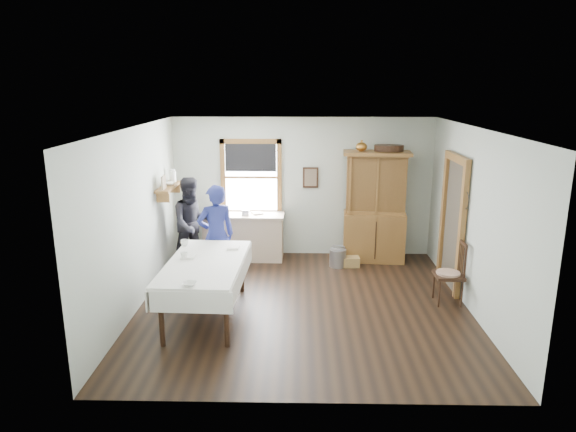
{
  "coord_description": "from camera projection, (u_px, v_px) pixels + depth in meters",
  "views": [
    {
      "loc": [
        -0.08,
        -7.31,
        3.31
      ],
      "look_at": [
        -0.24,
        0.3,
        1.34
      ],
      "focal_mm": 32.0,
      "sensor_mm": 36.0,
      "label": 1
    }
  ],
  "objects": [
    {
      "name": "figure_dark",
      "position": [
        193.0,
        227.0,
        9.3
      ],
      "size": [
        0.96,
        0.89,
        1.57
      ],
      "primitive_type": "imported",
      "rotation": [
        0.0,
        0.0,
        0.51
      ],
      "color": "black",
      "rests_on": "room"
    },
    {
      "name": "shelf_bowl",
      "position": [
        169.0,
        184.0,
        9.05
      ],
      "size": [
        0.22,
        0.22,
        0.05
      ],
      "primitive_type": "imported",
      "color": "white",
      "rests_on": "wall_shelf"
    },
    {
      "name": "work_counter",
      "position": [
        244.0,
        236.0,
        9.9
      ],
      "size": [
        1.57,
        0.62,
        0.89
      ],
      "primitive_type": "cube",
      "rotation": [
        0.0,
        0.0,
        -0.02
      ],
      "color": "tan",
      "rests_on": "room"
    },
    {
      "name": "wall_shelf",
      "position": [
        169.0,
        185.0,
        9.04
      ],
      "size": [
        0.24,
        1.0,
        0.44
      ],
      "color": "#925E2D",
      "rests_on": "room"
    },
    {
      "name": "table_bowl",
      "position": [
        190.0,
        284.0,
        6.47
      ],
      "size": [
        0.23,
        0.23,
        0.05
      ],
      "primitive_type": "imported",
      "rotation": [
        0.0,
        0.0,
        -0.2
      ],
      "color": "white",
      "rests_on": "dining_table"
    },
    {
      "name": "counter_bowl",
      "position": [
        217.0,
        213.0,
        9.78
      ],
      "size": [
        0.19,
        0.19,
        0.06
      ],
      "primitive_type": "imported",
      "rotation": [
        0.0,
        0.0,
        -0.02
      ],
      "color": "white",
      "rests_on": "work_counter"
    },
    {
      "name": "table_cup_a",
      "position": [
        185.0,
        243.0,
        8.05
      ],
      "size": [
        0.14,
        0.14,
        0.1
      ],
      "primitive_type": "imported",
      "rotation": [
        0.0,
        0.0,
        -0.21
      ],
      "color": "white",
      "rests_on": "dining_table"
    },
    {
      "name": "doorway",
      "position": [
        453.0,
        219.0,
        8.38
      ],
      "size": [
        0.09,
        1.14,
        2.22
      ],
      "color": "#433B2F",
      "rests_on": "room"
    },
    {
      "name": "dining_table",
      "position": [
        206.0,
        289.0,
        7.45
      ],
      "size": [
        1.18,
        2.13,
        0.84
      ],
      "primitive_type": "cube",
      "rotation": [
        0.0,
        0.0,
        -0.04
      ],
      "color": "white",
      "rests_on": "room"
    },
    {
      "name": "spindle_chair",
      "position": [
        449.0,
        272.0,
        7.87
      ],
      "size": [
        0.46,
        0.46,
        1.0
      ],
      "primitive_type": "cube",
      "rotation": [
        0.0,
        0.0,
        -0.01
      ],
      "color": "#321C11",
      "rests_on": "room"
    },
    {
      "name": "framed_picture",
      "position": [
        311.0,
        178.0,
        9.89
      ],
      "size": [
        0.3,
        0.04,
        0.4
      ],
      "primitive_type": "cube",
      "color": "#321C11",
      "rests_on": "room"
    },
    {
      "name": "pail",
      "position": [
        338.0,
        258.0,
        9.54
      ],
      "size": [
        0.41,
        0.41,
        0.33
      ],
      "primitive_type": "cube",
      "rotation": [
        0.0,
        0.0,
        0.43
      ],
      "color": "gray",
      "rests_on": "room"
    },
    {
      "name": "woman_blue",
      "position": [
        216.0,
        239.0,
        8.51
      ],
      "size": [
        0.69,
        0.59,
        1.6
      ],
      "primitive_type": "imported",
      "rotation": [
        0.0,
        0.0,
        3.56
      ],
      "color": "navy",
      "rests_on": "room"
    },
    {
      "name": "rug_beater",
      "position": [
        467.0,
        193.0,
        7.71
      ],
      "size": [
        0.01,
        0.27,
        0.27
      ],
      "primitive_type": "torus",
      "rotation": [
        0.0,
        1.57,
        0.0
      ],
      "color": "black",
      "rests_on": "room"
    },
    {
      "name": "window",
      "position": [
        251.0,
        173.0,
        9.9
      ],
      "size": [
        1.18,
        0.07,
        1.48
      ],
      "color": "white",
      "rests_on": "room"
    },
    {
      "name": "table_cup_b",
      "position": [
        184.0,
        256.0,
        7.43
      ],
      "size": [
        0.13,
        0.13,
        0.1
      ],
      "primitive_type": "imported",
      "rotation": [
        0.0,
        0.0,
        -0.27
      ],
      "color": "white",
      "rests_on": "dining_table"
    },
    {
      "name": "wicker_basket",
      "position": [
        351.0,
        262.0,
        9.55
      ],
      "size": [
        0.32,
        0.24,
        0.18
      ],
      "primitive_type": "cube",
      "rotation": [
        0.0,
        0.0,
        0.06
      ],
      "color": "#AD894E",
      "rests_on": "room"
    },
    {
      "name": "china_hutch",
      "position": [
        375.0,
        207.0,
        9.67
      ],
      "size": [
        1.27,
        0.68,
        2.1
      ],
      "primitive_type": "cube",
      "rotation": [
        0.0,
        0.0,
        -0.07
      ],
      "color": "#925E2D",
      "rests_on": "room"
    },
    {
      "name": "counter_book",
      "position": [
        252.0,
        213.0,
        9.8
      ],
      "size": [
        0.23,
        0.26,
        0.02
      ],
      "primitive_type": "imported",
      "rotation": [
        0.0,
        0.0,
        0.39
      ],
      "color": "brown",
      "rests_on": "work_counter"
    },
    {
      "name": "room",
      "position": [
        304.0,
        221.0,
        7.56
      ],
      "size": [
        5.01,
        5.01,
        2.7
      ],
      "color": "black",
      "rests_on": "ground"
    }
  ]
}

